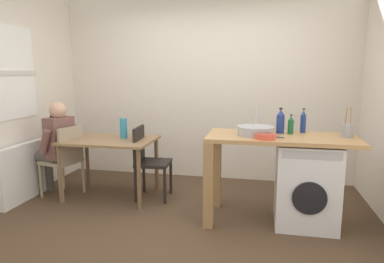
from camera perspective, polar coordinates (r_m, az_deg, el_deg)
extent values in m
plane|color=#4C3826|center=(3.67, -2.45, -15.28)|extent=(5.46, 5.46, 0.00)
cube|color=silver|center=(5.04, 2.36, 7.47)|extent=(4.60, 0.10, 2.70)
cube|color=white|center=(4.57, -28.29, 8.60)|extent=(0.01, 0.90, 1.10)
cube|color=beige|center=(4.57, -28.21, 8.61)|extent=(0.02, 0.96, 0.06)
cube|color=white|center=(4.68, -26.38, -6.15)|extent=(0.10, 0.80, 0.70)
cube|color=olive|center=(4.37, -13.60, -1.42)|extent=(1.10, 0.76, 0.03)
cylinder|color=brown|center=(4.41, -21.17, -6.64)|extent=(0.05, 0.05, 0.71)
cylinder|color=brown|center=(3.97, -8.83, -7.89)|extent=(0.05, 0.05, 0.71)
cylinder|color=brown|center=(4.96, -17.05, -4.64)|extent=(0.05, 0.05, 0.71)
cylinder|color=brown|center=(4.57, -5.93, -5.47)|extent=(0.05, 0.05, 0.71)
cube|color=gray|center=(4.64, -20.96, -4.63)|extent=(0.48, 0.48, 0.04)
cube|color=gray|center=(4.46, -19.54, -2.13)|extent=(0.13, 0.38, 0.45)
cylinder|color=gray|center=(4.71, -23.90, -7.44)|extent=(0.04, 0.04, 0.45)
cylinder|color=gray|center=(4.94, -20.73, -6.45)|extent=(0.04, 0.04, 0.45)
cylinder|color=gray|center=(4.45, -20.86, -8.22)|extent=(0.04, 0.04, 0.45)
cylinder|color=gray|center=(4.69, -17.66, -7.12)|extent=(0.04, 0.04, 0.45)
cube|color=black|center=(4.27, -6.45, -5.24)|extent=(0.42, 0.42, 0.04)
cube|color=black|center=(4.27, -8.85, -2.20)|extent=(0.06, 0.38, 0.45)
cylinder|color=black|center=(4.46, -3.55, -7.54)|extent=(0.04, 0.04, 0.45)
cylinder|color=black|center=(4.13, -4.57, -9.01)|extent=(0.04, 0.04, 0.45)
cylinder|color=black|center=(4.55, -8.04, -7.29)|extent=(0.04, 0.04, 0.45)
cylinder|color=black|center=(4.22, -9.40, -8.70)|extent=(0.04, 0.04, 0.45)
cylinder|color=#595651|center=(4.89, -24.33, -6.87)|extent=(0.11, 0.11, 0.45)
cylinder|color=#595651|center=(5.00, -22.75, -6.40)|extent=(0.11, 0.11, 0.45)
cylinder|color=#595651|center=(4.70, -23.30, -3.97)|extent=(0.42, 0.23, 0.14)
cylinder|color=#595651|center=(4.82, -21.70, -3.55)|extent=(0.42, 0.23, 0.14)
cube|color=brown|center=(4.58, -21.19, -0.99)|extent=(0.28, 0.38, 0.52)
cylinder|color=brown|center=(4.46, -23.31, -1.59)|extent=(0.20, 0.13, 0.31)
cylinder|color=brown|center=(4.74, -19.50, -0.71)|extent=(0.20, 0.13, 0.31)
sphere|color=tan|center=(4.53, -21.45, 3.30)|extent=(0.21, 0.21, 0.21)
sphere|color=black|center=(4.58, -21.90, 2.30)|extent=(0.12, 0.12, 0.12)
cube|color=tan|center=(3.59, 14.69, -1.01)|extent=(1.50, 0.68, 0.04)
cube|color=#A07749|center=(3.46, 2.79, -8.99)|extent=(0.10, 0.10, 0.88)
cube|color=#A07749|center=(4.01, 4.10, -6.36)|extent=(0.10, 0.10, 0.88)
cube|color=silver|center=(3.73, 18.45, -8.26)|extent=(0.60, 0.60, 0.86)
cylinder|color=black|center=(3.46, 18.98, -10.48)|extent=(0.32, 0.02, 0.32)
cube|color=#B2B2B7|center=(3.35, 19.36, -3.78)|extent=(0.54, 0.01, 0.08)
cylinder|color=#9EA0A5|center=(3.58, 10.54, 0.16)|extent=(0.38, 0.38, 0.09)
cylinder|color=#B2B2B7|center=(3.74, 10.65, 2.04)|extent=(0.02, 0.02, 0.28)
cylinder|color=navy|center=(3.73, 14.50, 1.21)|extent=(0.08, 0.08, 0.19)
cone|color=navy|center=(3.71, 14.59, 3.10)|extent=(0.08, 0.08, 0.05)
cylinder|color=#262626|center=(3.71, 14.61, 3.68)|extent=(0.03, 0.03, 0.02)
cylinder|color=#19592D|center=(3.71, 16.12, 0.73)|extent=(0.06, 0.06, 0.15)
cone|color=#19592D|center=(3.70, 16.18, 2.18)|extent=(0.05, 0.05, 0.04)
cylinder|color=#262626|center=(3.69, 16.21, 2.62)|extent=(0.02, 0.02, 0.02)
cylinder|color=navy|center=(3.83, 18.02, 1.22)|extent=(0.06, 0.06, 0.19)
cone|color=navy|center=(3.82, 18.11, 3.01)|extent=(0.05, 0.05, 0.05)
cylinder|color=#262626|center=(3.81, 18.14, 3.55)|extent=(0.02, 0.02, 0.02)
cylinder|color=#D84C38|center=(3.38, 12.06, -0.74)|extent=(0.20, 0.20, 0.06)
cylinder|color=maroon|center=(3.38, 12.07, -0.51)|extent=(0.16, 0.16, 0.03)
cylinder|color=gray|center=(3.71, 24.46, 0.11)|extent=(0.11, 0.11, 0.13)
cylinder|color=#99724C|center=(3.70, 24.31, 2.36)|extent=(0.01, 0.04, 0.18)
cylinder|color=#99724C|center=(3.69, 24.96, 2.29)|extent=(0.01, 0.05, 0.18)
cylinder|color=teal|center=(4.37, -11.34, 0.56)|extent=(0.09, 0.09, 0.25)
cube|color=#B2B2B7|center=(3.49, 13.97, -0.90)|extent=(0.15, 0.06, 0.01)
cube|color=#262628|center=(3.49, 13.97, -0.90)|extent=(0.15, 0.06, 0.01)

